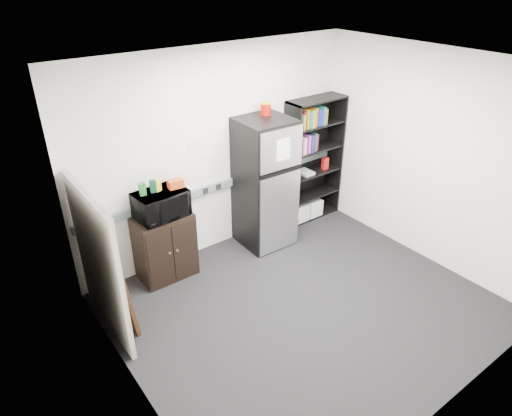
# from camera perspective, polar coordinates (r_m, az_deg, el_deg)

# --- Properties ---
(floor) EXTENTS (4.00, 4.00, 0.00)m
(floor) POSITION_cam_1_polar(r_m,az_deg,el_deg) (5.44, 6.04, -12.15)
(floor) COLOR black
(floor) RESTS_ON ground
(wall_back) EXTENTS (4.00, 0.02, 2.70)m
(wall_back) POSITION_cam_1_polar(r_m,az_deg,el_deg) (5.93, -4.77, 6.89)
(wall_back) COLOR white
(wall_back) RESTS_ON floor
(wall_right) EXTENTS (0.02, 3.50, 2.70)m
(wall_right) POSITION_cam_1_polar(r_m,az_deg,el_deg) (6.12, 20.79, 5.76)
(wall_right) COLOR white
(wall_right) RESTS_ON floor
(wall_left) EXTENTS (0.02, 3.50, 2.70)m
(wall_left) POSITION_cam_1_polar(r_m,az_deg,el_deg) (3.77, -16.19, -8.16)
(wall_left) COLOR white
(wall_left) RESTS_ON floor
(ceiling) EXTENTS (4.00, 3.50, 0.02)m
(ceiling) POSITION_cam_1_polar(r_m,az_deg,el_deg) (4.21, 7.97, 16.89)
(ceiling) COLOR white
(ceiling) RESTS_ON wall_back
(electrical_raceway) EXTENTS (3.92, 0.05, 0.10)m
(electrical_raceway) POSITION_cam_1_polar(r_m,az_deg,el_deg) (6.09, -4.45, 2.87)
(electrical_raceway) COLOR slate
(electrical_raceway) RESTS_ON wall_back
(wall_note) EXTENTS (0.14, 0.00, 0.10)m
(wall_note) POSITION_cam_1_polar(r_m,az_deg,el_deg) (5.69, -7.81, 7.92)
(wall_note) COLOR white
(wall_note) RESTS_ON wall_back
(bookshelf) EXTENTS (0.90, 0.34, 1.85)m
(bookshelf) POSITION_cam_1_polar(r_m,az_deg,el_deg) (6.81, 7.02, 6.27)
(bookshelf) COLOR black
(bookshelf) RESTS_ON floor
(cubicle_partition) EXTENTS (0.06, 1.30, 1.62)m
(cubicle_partition) POSITION_cam_1_polar(r_m,az_deg,el_deg) (4.96, -19.06, -6.53)
(cubicle_partition) COLOR gray
(cubicle_partition) RESTS_ON floor
(cabinet) EXTENTS (0.69, 0.46, 0.86)m
(cabinet) POSITION_cam_1_polar(r_m,az_deg,el_deg) (5.75, -11.29, -4.71)
(cabinet) COLOR black
(cabinet) RESTS_ON floor
(microwave) EXTENTS (0.62, 0.45, 0.33)m
(microwave) POSITION_cam_1_polar(r_m,az_deg,el_deg) (5.44, -11.80, 0.45)
(microwave) COLOR black
(microwave) RESTS_ON cabinet
(snack_box_a) EXTENTS (0.07, 0.06, 0.15)m
(snack_box_a) POSITION_cam_1_polar(r_m,az_deg,el_deg) (5.30, -14.01, 2.29)
(snack_box_a) COLOR #1B6121
(snack_box_a) RESTS_ON microwave
(snack_box_b) EXTENTS (0.08, 0.06, 0.15)m
(snack_box_b) POSITION_cam_1_polar(r_m,az_deg,el_deg) (5.34, -12.75, 2.68)
(snack_box_b) COLOR #0C3623
(snack_box_b) RESTS_ON microwave
(snack_box_c) EXTENTS (0.08, 0.07, 0.14)m
(snack_box_c) POSITION_cam_1_polar(r_m,az_deg,el_deg) (5.37, -12.20, 2.79)
(snack_box_c) COLOR gold
(snack_box_c) RESTS_ON microwave
(snack_bag) EXTENTS (0.19, 0.12, 0.10)m
(snack_bag) POSITION_cam_1_polar(r_m,az_deg,el_deg) (5.41, -10.01, 3.00)
(snack_bag) COLOR #B83B12
(snack_bag) RESTS_ON microwave
(refrigerator) EXTENTS (0.69, 0.72, 1.79)m
(refrigerator) POSITION_cam_1_polar(r_m,az_deg,el_deg) (6.13, 1.03, 3.08)
(refrigerator) COLOR black
(refrigerator) RESTS_ON floor
(coffee_can) EXTENTS (0.14, 0.14, 0.19)m
(coffee_can) POSITION_cam_1_polar(r_m,az_deg,el_deg) (5.94, 1.23, 12.43)
(coffee_can) COLOR #9D0C07
(coffee_can) RESTS_ON refrigerator
(framed_poster) EXTENTS (0.13, 0.71, 0.92)m
(framed_poster) POSITION_cam_1_polar(r_m,az_deg,el_deg) (5.17, -16.97, -9.40)
(framed_poster) COLOR black
(framed_poster) RESTS_ON floor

